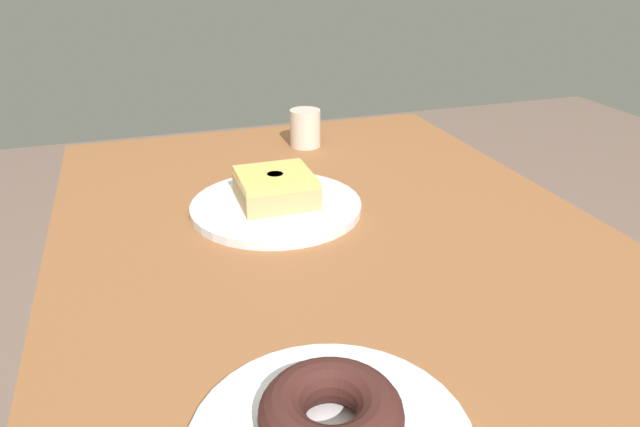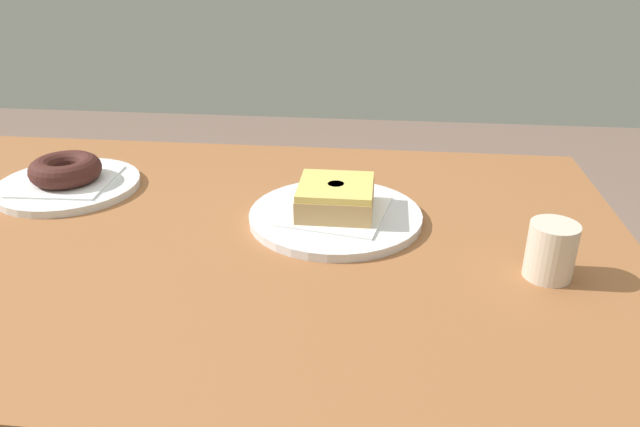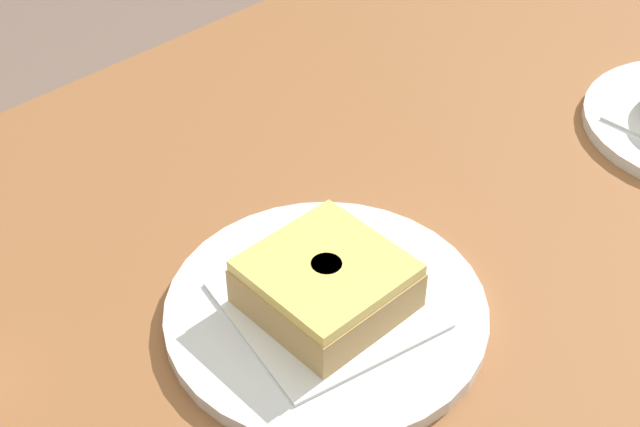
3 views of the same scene
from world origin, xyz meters
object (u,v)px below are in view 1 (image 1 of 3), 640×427
object	(u,v)px
donut_glazed_square	(276,187)
plate_glazed_square	(276,206)
donut_chocolate_ring	(331,413)
sugar_jar	(305,128)

from	to	relation	value
donut_glazed_square	plate_glazed_square	bearing A→B (deg)	90.00
plate_glazed_square	donut_chocolate_ring	world-z (taller)	donut_chocolate_ring
plate_glazed_square	donut_glazed_square	xyz separation A→B (m)	(0.00, -0.00, 0.03)
donut_glazed_square	sugar_jar	distance (m)	0.29
donut_glazed_square	sugar_jar	bearing A→B (deg)	-25.15
plate_glazed_square	donut_glazed_square	bearing A→B (deg)	-90.00
plate_glazed_square	sugar_jar	world-z (taller)	sugar_jar
donut_chocolate_ring	sugar_jar	world-z (taller)	sugar_jar
plate_glazed_square	donut_chocolate_ring	xyz separation A→B (m)	(-0.42, 0.07, 0.03)
plate_glazed_square	sugar_jar	distance (m)	0.29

